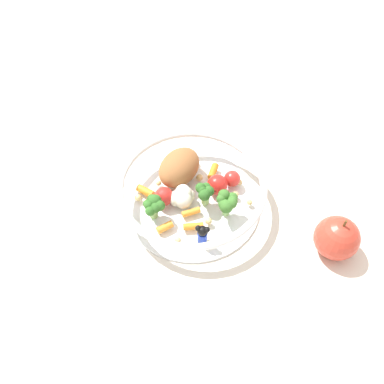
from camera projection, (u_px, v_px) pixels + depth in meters
ground_plane at (200, 205)px, 0.65m from camera, size 2.40×2.40×0.00m
food_container at (190, 189)px, 0.63m from camera, size 0.24×0.24×0.06m
loose_apple at (337, 238)px, 0.57m from camera, size 0.07×0.07×0.08m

